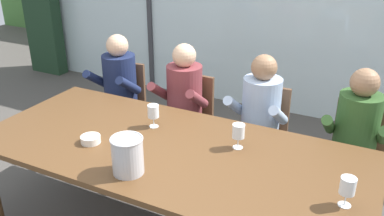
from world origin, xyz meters
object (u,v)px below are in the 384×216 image
Objects in this scene: chair_near_curtain at (122,100)px; person_navy_polo at (116,89)px; wine_glass_near_bucket at (238,132)px; wine_glass_center_pour at (348,187)px; chair_right_of_center at (355,150)px; ice_bucket_primary at (128,155)px; tasting_bowl at (91,139)px; wine_glass_by_left_taster at (153,112)px; chair_left_of_center at (188,115)px; chair_center at (261,129)px; person_pale_blue_shirt at (257,118)px; person_maroon_top at (180,102)px; dining_table at (169,155)px; person_olive_shirt at (354,137)px.

person_navy_polo is at bearing -84.03° from chair_near_curtain.
wine_glass_center_pour is at bearing -23.86° from wine_glass_near_bucket.
ice_bucket_primary is (-1.18, -1.37, 0.37)m from chair_right_of_center.
tasting_bowl is 0.79× the size of wine_glass_near_bucket.
wine_glass_by_left_taster and wine_glass_center_pour have the same top height.
ice_bucket_primary is (1.02, -1.24, 0.19)m from person_navy_polo.
chair_left_of_center is (0.75, -0.01, 0.00)m from chair_near_curtain.
chair_left_of_center is at bearing 9.29° from person_navy_polo.
person_pale_blue_shirt is at bearing -89.29° from chair_center.
person_maroon_top is 5.16× the size of ice_bucket_primary.
chair_center is 5.14× the size of wine_glass_center_pour.
person_navy_polo is at bearing -176.84° from person_pale_blue_shirt.
person_pale_blue_shirt reaches higher than dining_table.
chair_near_curtain is at bearing 138.24° from wine_glass_by_left_taster.
chair_center is 5.14× the size of wine_glass_by_left_taster.
wine_glass_near_bucket reaches higher than tasting_bowl.
person_olive_shirt reaches higher than chair_near_curtain.
person_maroon_top reaches higher than ice_bucket_primary.
tasting_bowl is at bearing -96.07° from chair_left_of_center.
person_navy_polo reaches higher than chair_left_of_center.
dining_table is 3.01× the size of chair_left_of_center.
chair_left_of_center is 1.48m from person_olive_shirt.
ice_bucket_primary is (1.05, -1.37, 0.37)m from chair_near_curtain.
wine_glass_by_left_taster is at bearing -144.01° from chair_right_of_center.
chair_left_of_center is 5.14× the size of wine_glass_center_pour.
person_maroon_top is at bearing -16.51° from chair_near_curtain.
wine_glass_near_bucket is at bearing -43.51° from chair_left_of_center.
person_navy_polo reaches higher than chair_center.
chair_left_of_center is at bearing -172.94° from chair_right_of_center.
wine_glass_center_pour is at bearing -86.37° from person_olive_shirt.
person_maroon_top is (0.71, 0.00, 0.00)m from person_navy_polo.
chair_center is 1.44m from person_navy_polo.
tasting_bowl is 1.67m from wine_glass_center_pour.
person_maroon_top is at bearing -168.52° from chair_right_of_center.
chair_right_of_center is 2.03m from tasting_bowl.
chair_center is 0.74× the size of person_olive_shirt.
chair_center is at bearing 169.78° from person_olive_shirt.
person_navy_polo is 6.97× the size of wine_glass_by_left_taster.
person_olive_shirt is 8.86× the size of tasting_bowl.
tasting_bowl is at bearing -126.58° from chair_center.
chair_right_of_center reaches higher than dining_table.
person_olive_shirt is at bearing -91.54° from chair_right_of_center.
person_maroon_top reaches higher than wine_glass_near_bucket.
person_olive_shirt is (1.10, 0.86, -0.01)m from dining_table.
person_pale_blue_shirt reaches higher than wine_glass_near_bucket.
person_olive_shirt is (1.47, -0.00, 0.00)m from person_maroon_top.
person_navy_polo is at bearing -179.85° from person_olive_shirt.
person_olive_shirt is 6.97× the size of wine_glass_near_bucket.
tasting_bowl is (-0.15, -1.17, 0.27)m from chair_left_of_center.
tasting_bowl is 0.79× the size of wine_glass_by_left_taster.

